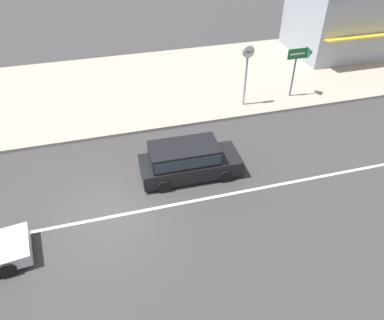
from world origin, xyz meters
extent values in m
plane|color=#383535|center=(0.00, 0.00, 0.00)|extent=(160.00, 160.00, 0.00)
cube|color=silver|center=(0.00, 0.00, 0.00)|extent=(50.40, 0.14, 0.01)
cube|color=#9E9384|center=(0.00, 10.46, 0.07)|extent=(68.00, 10.00, 0.15)
cylinder|color=black|center=(-3.55, -1.76, 0.30)|extent=(0.62, 0.29, 0.60)
cylinder|color=black|center=(-3.75, -0.21, 0.30)|extent=(0.62, 0.29, 0.60)
cube|color=black|center=(3.59, 1.67, 0.52)|extent=(4.31, 1.79, 0.70)
cube|color=black|center=(3.33, 1.68, 1.21)|extent=(2.92, 1.60, 0.70)
cube|color=#28333D|center=(3.33, 1.68, 1.21)|extent=(2.80, 1.63, 0.45)
cube|color=black|center=(5.78, 1.63, 0.31)|extent=(0.15, 1.68, 0.28)
cube|color=white|center=(5.76, 2.23, 0.67)|extent=(0.08, 0.24, 0.14)
cube|color=white|center=(5.74, 1.03, 0.67)|extent=(0.08, 0.24, 0.14)
cylinder|color=black|center=(4.93, 2.46, 0.30)|extent=(0.60, 0.23, 0.60)
cylinder|color=black|center=(4.90, 0.83, 0.30)|extent=(0.60, 0.23, 0.60)
cylinder|color=black|center=(2.28, 2.51, 0.30)|extent=(0.60, 0.23, 0.60)
cylinder|color=black|center=(2.25, 0.88, 0.30)|extent=(0.60, 0.23, 0.60)
cylinder|color=#9E9EA3|center=(8.00, 6.60, 1.54)|extent=(0.12, 0.12, 2.78)
cylinder|color=#9E9EA3|center=(8.00, 6.60, 3.25)|extent=(0.64, 0.18, 0.64)
cylinder|color=white|center=(8.00, 6.51, 3.25)|extent=(0.56, 0.02, 0.56)
cylinder|color=white|center=(8.00, 6.70, 3.25)|extent=(0.56, 0.02, 0.56)
cube|color=black|center=(8.00, 6.50, 3.25)|extent=(0.27, 0.01, 0.16)
cube|color=black|center=(8.00, 6.50, 3.25)|extent=(0.45, 0.01, 0.11)
cylinder|color=#4C4C51|center=(11.00, 6.84, 1.29)|extent=(0.10, 0.10, 2.28)
cube|color=#236638|center=(11.00, 6.80, 2.72)|extent=(1.13, 0.06, 0.58)
cone|color=#236638|center=(11.74, 6.80, 2.72)|extent=(0.36, 0.64, 0.64)
cube|color=white|center=(11.00, 6.77, 2.72)|extent=(0.90, 0.01, 0.10)
cube|color=#999EA8|center=(16.80, 12.30, 2.60)|extent=(5.23, 5.30, 4.90)
cube|color=gold|center=(16.80, 9.30, 2.20)|extent=(4.71, 0.90, 0.28)
camera|label=1|loc=(0.35, -10.52, 10.66)|focal=35.00mm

